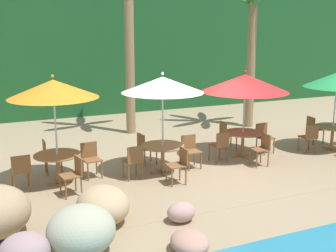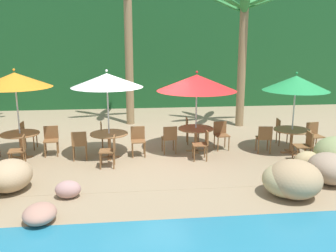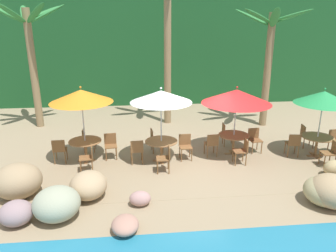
# 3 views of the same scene
# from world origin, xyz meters

# --- Properties ---
(ground_plane) EXTENTS (120.00, 120.00, 0.00)m
(ground_plane) POSITION_xyz_m (0.00, 0.00, 0.00)
(ground_plane) COLOR #937F60
(terrace_deck) EXTENTS (18.00, 5.20, 0.01)m
(terrace_deck) POSITION_xyz_m (0.00, 0.00, 0.00)
(terrace_deck) COLOR #937F60
(terrace_deck) RESTS_ON ground
(foliage_backdrop) EXTENTS (28.00, 2.40, 6.00)m
(foliage_backdrop) POSITION_xyz_m (0.00, 9.00, 3.00)
(foliage_backdrop) COLOR #194C23
(foliage_backdrop) RESTS_ON ground
(rock_seawall) EXTENTS (16.57, 3.33, 0.94)m
(rock_seawall) POSITION_xyz_m (0.68, -2.63, 0.39)
(rock_seawall) COLOR tan
(rock_seawall) RESTS_ON ground
(umbrella_orange) EXTENTS (2.06, 2.06, 2.62)m
(umbrella_orange) POSITION_xyz_m (-3.65, 0.26, 2.29)
(umbrella_orange) COLOR silver
(umbrella_orange) RESTS_ON ground
(dining_table_orange) EXTENTS (1.10, 1.10, 0.74)m
(dining_table_orange) POSITION_xyz_m (-3.65, 0.26, 0.61)
(dining_table_orange) COLOR olive
(dining_table_orange) RESTS_ON ground
(chair_orange_seaward) EXTENTS (0.47, 0.47, 0.87)m
(chair_orange_seaward) POSITION_xyz_m (-2.81, 0.45, 0.51)
(chair_orange_seaward) COLOR brown
(chair_orange_seaward) RESTS_ON ground
(chair_orange_inland) EXTENTS (0.44, 0.43, 0.87)m
(chair_orange_inland) POSITION_xyz_m (-3.72, 1.12, 0.51)
(chair_orange_inland) COLOR brown
(chair_orange_inland) RESTS_ON ground
(chair_orange_left) EXTENTS (0.44, 0.44, 0.87)m
(chair_orange_left) POSITION_xyz_m (-4.49, 0.14, 0.51)
(chair_orange_left) COLOR brown
(chair_orange_left) RESTS_ON ground
(chair_orange_right) EXTENTS (0.48, 0.48, 0.87)m
(chair_orange_right) POSITION_xyz_m (-3.43, -0.56, 0.51)
(chair_orange_right) COLOR brown
(chair_orange_right) RESTS_ON ground
(umbrella_white) EXTENTS (2.04, 2.04, 2.59)m
(umbrella_white) POSITION_xyz_m (-1.06, -0.01, 2.28)
(umbrella_white) COLOR silver
(umbrella_white) RESTS_ON ground
(dining_table_white) EXTENTS (1.10, 1.10, 0.74)m
(dining_table_white) POSITION_xyz_m (-1.06, -0.01, 0.61)
(dining_table_white) COLOR olive
(dining_table_white) RESTS_ON ground
(chair_white_seaward) EXTENTS (0.44, 0.44, 0.87)m
(chair_white_seaward) POSITION_xyz_m (-0.21, 0.11, 0.51)
(chair_white_seaward) COLOR brown
(chair_white_seaward) RESTS_ON ground
(chair_white_inland) EXTENTS (0.47, 0.46, 0.87)m
(chair_white_inland) POSITION_xyz_m (-1.24, 0.82, 0.51)
(chair_white_inland) COLOR brown
(chair_white_inland) RESTS_ON ground
(chair_white_left) EXTENTS (0.46, 0.46, 0.87)m
(chair_white_left) POSITION_xyz_m (-1.90, -0.18, 0.51)
(chair_white_left) COLOR brown
(chair_white_left) RESTS_ON ground
(chair_white_right) EXTENTS (0.44, 0.43, 0.87)m
(chair_white_right) POSITION_xyz_m (-0.99, -0.86, 0.51)
(chair_white_right) COLOR brown
(chair_white_right) RESTS_ON ground
(umbrella_red) EXTENTS (2.42, 2.42, 2.50)m
(umbrella_red) POSITION_xyz_m (1.58, 0.33, 2.14)
(umbrella_red) COLOR silver
(umbrella_red) RESTS_ON ground
(dining_table_red) EXTENTS (1.10, 1.10, 0.74)m
(dining_table_red) POSITION_xyz_m (1.58, 0.33, 0.61)
(dining_table_red) COLOR olive
(dining_table_red) RESTS_ON ground
(chair_red_seaward) EXTENTS (0.46, 0.46, 0.87)m
(chair_red_seaward) POSITION_xyz_m (2.42, 0.50, 0.51)
(chair_red_seaward) COLOR brown
(chair_red_seaward) RESTS_ON ground
(chair_red_inland) EXTENTS (0.45, 0.45, 0.87)m
(chair_red_inland) POSITION_xyz_m (1.54, 1.19, 0.51)
(chair_red_inland) COLOR brown
(chair_red_inland) RESTS_ON ground
(chair_red_left) EXTENTS (0.46, 0.46, 0.87)m
(chair_red_left) POSITION_xyz_m (0.74, 0.17, 0.51)
(chair_red_left) COLOR brown
(chair_red_left) RESTS_ON ground
(chair_red_right) EXTENTS (0.45, 0.44, 0.87)m
(chair_red_right) POSITION_xyz_m (1.63, -0.52, 0.51)
(chair_red_right) COLOR brown
(chair_red_right) RESTS_ON ground
(dining_table_green) EXTENTS (1.10, 1.10, 0.74)m
(dining_table_green) POSITION_xyz_m (4.46, -0.15, 0.61)
(dining_table_green) COLOR olive
(dining_table_green) RESTS_ON ground
(chair_green_inland) EXTENTS (0.48, 0.48, 0.87)m
(chair_green_inland) POSITION_xyz_m (4.49, 0.71, 0.51)
(chair_green_inland) COLOR brown
(chair_green_inland) RESTS_ON ground
(chair_green_left) EXTENTS (0.48, 0.48, 0.87)m
(chair_green_left) POSITION_xyz_m (3.61, -0.12, 0.51)
(chair_green_left) COLOR brown
(chair_green_left) RESTS_ON ground
(palm_tree_second) EXTENTS (2.94, 2.99, 6.38)m
(palm_tree_second) POSITION_xyz_m (-0.42, 4.38, 4.10)
(palm_tree_second) COLOR olive
(palm_tree_second) RESTS_ON ground
(palm_tree_third) EXTENTS (3.18, 3.12, 5.16)m
(palm_tree_third) POSITION_xyz_m (3.95, 3.56, 3.62)
(palm_tree_third) COLOR olive
(palm_tree_third) RESTS_ON ground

